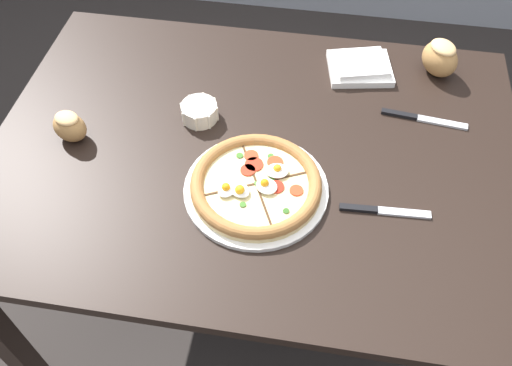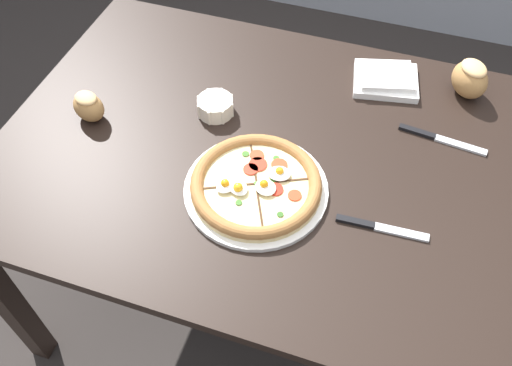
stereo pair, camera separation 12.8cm
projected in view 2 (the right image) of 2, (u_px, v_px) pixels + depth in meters
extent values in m
plane|color=#2D2826|center=(261.00, 289.00, 1.99)|extent=(12.00, 12.00, 0.00)
cube|color=black|center=(263.00, 152.00, 1.40)|extent=(1.36, 0.99, 0.03)
cube|color=black|center=(7.00, 299.00, 1.56)|extent=(0.06, 0.06, 0.74)
cube|color=black|center=(143.00, 98.00, 2.09)|extent=(0.06, 0.06, 0.74)
cube|color=black|center=(478.00, 178.00, 1.84)|extent=(0.06, 0.06, 0.74)
cylinder|color=white|center=(256.00, 189.00, 1.30)|extent=(0.35, 0.35, 0.01)
cylinder|color=#E5C684|center=(256.00, 186.00, 1.29)|extent=(0.31, 0.31, 0.01)
cylinder|color=beige|center=(256.00, 184.00, 1.28)|extent=(0.26, 0.26, 0.00)
torus|color=#A36B38|center=(256.00, 184.00, 1.28)|extent=(0.31, 0.31, 0.03)
cube|color=#472D19|center=(283.00, 181.00, 1.28)|extent=(0.12, 0.06, 0.00)
cube|color=#472D19|center=(253.00, 163.00, 1.32)|extent=(0.06, 0.12, 0.00)
cube|color=#472D19|center=(228.00, 186.00, 1.27)|extent=(0.12, 0.06, 0.00)
cube|color=#472D19|center=(259.00, 206.00, 1.24)|extent=(0.06, 0.12, 0.00)
cylinder|color=red|center=(279.00, 165.00, 1.31)|extent=(0.04, 0.04, 0.00)
cylinder|color=red|center=(275.00, 189.00, 1.27)|extent=(0.04, 0.04, 0.00)
cylinder|color=red|center=(295.00, 196.00, 1.26)|extent=(0.03, 0.03, 0.00)
cylinder|color=red|center=(258.00, 164.00, 1.32)|extent=(0.04, 0.04, 0.00)
cylinder|color=red|center=(259.00, 156.00, 1.33)|extent=(0.03, 0.03, 0.00)
cylinder|color=red|center=(252.00, 170.00, 1.31)|extent=(0.04, 0.04, 0.00)
ellipsoid|color=white|center=(279.00, 174.00, 1.29)|extent=(0.06, 0.06, 0.01)
sphere|color=#F4AD1E|center=(280.00, 171.00, 1.29)|extent=(0.02, 0.02, 0.02)
ellipsoid|color=white|center=(266.00, 187.00, 1.26)|extent=(0.07, 0.07, 0.01)
sphere|color=orange|center=(264.00, 184.00, 1.26)|extent=(0.02, 0.02, 0.02)
ellipsoid|color=white|center=(237.00, 187.00, 1.26)|extent=(0.07, 0.07, 0.01)
sphere|color=#F4AD1E|center=(238.00, 187.00, 1.25)|extent=(0.02, 0.02, 0.02)
ellipsoid|color=white|center=(226.00, 186.00, 1.27)|extent=(0.06, 0.06, 0.01)
sphere|color=orange|center=(225.00, 183.00, 1.26)|extent=(0.02, 0.02, 0.02)
cylinder|color=#386B23|center=(272.00, 182.00, 1.28)|extent=(0.02, 0.02, 0.00)
cylinder|color=#386B23|center=(239.00, 203.00, 1.24)|extent=(0.02, 0.02, 0.00)
cylinder|color=#386B23|center=(246.00, 154.00, 1.34)|extent=(0.02, 0.02, 0.00)
cylinder|color=#477A2D|center=(256.00, 183.00, 1.28)|extent=(0.01, 0.01, 0.00)
cylinder|color=#386B23|center=(276.00, 158.00, 1.33)|extent=(0.02, 0.02, 0.00)
cylinder|color=#2D5B1E|center=(280.00, 214.00, 1.22)|extent=(0.01, 0.01, 0.00)
cylinder|color=silver|center=(215.00, 106.00, 1.45)|extent=(0.10, 0.10, 0.05)
cylinder|color=gold|center=(215.00, 105.00, 1.45)|extent=(0.08, 0.08, 0.03)
cylinder|color=silver|center=(232.00, 110.00, 1.44)|extent=(0.01, 0.01, 0.04)
cylinder|color=silver|center=(232.00, 101.00, 1.46)|extent=(0.01, 0.01, 0.04)
cylinder|color=silver|center=(222.00, 95.00, 1.48)|extent=(0.01, 0.01, 0.04)
cylinder|color=silver|center=(208.00, 95.00, 1.48)|extent=(0.01, 0.01, 0.04)
cylinder|color=silver|center=(199.00, 102.00, 1.46)|extent=(0.01, 0.01, 0.04)
cylinder|color=silver|center=(199.00, 112.00, 1.44)|extent=(0.01, 0.01, 0.04)
cylinder|color=silver|center=(209.00, 118.00, 1.42)|extent=(0.01, 0.01, 0.04)
cylinder|color=silver|center=(223.00, 118.00, 1.42)|extent=(0.01, 0.01, 0.04)
cube|color=white|center=(385.00, 81.00, 1.53)|extent=(0.20, 0.18, 0.02)
cube|color=white|center=(387.00, 76.00, 1.52)|extent=(0.17, 0.16, 0.02)
ellipsoid|color=#B27F47|center=(469.00, 80.00, 1.48)|extent=(0.14, 0.14, 0.10)
ellipsoid|color=#EAB775|center=(474.00, 68.00, 1.45)|extent=(0.10, 0.10, 0.03)
ellipsoid|color=#B27F47|center=(89.00, 107.00, 1.43)|extent=(0.11, 0.09, 0.08)
ellipsoid|color=#EAB775|center=(86.00, 98.00, 1.40)|extent=(0.08, 0.07, 0.02)
cube|color=silver|center=(461.00, 145.00, 1.39)|extent=(0.13, 0.03, 0.01)
cube|color=black|center=(417.00, 132.00, 1.42)|extent=(0.10, 0.03, 0.01)
cube|color=silver|center=(402.00, 232.00, 1.22)|extent=(0.12, 0.03, 0.01)
cube|color=black|center=(355.00, 222.00, 1.24)|extent=(0.09, 0.02, 0.01)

